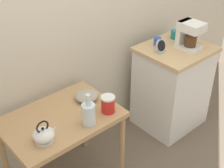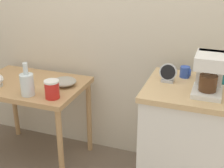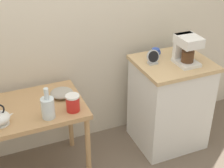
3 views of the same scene
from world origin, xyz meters
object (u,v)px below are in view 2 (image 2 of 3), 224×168
Objects in this scene: glass_carafe_vase at (27,84)px; mug_dark_teal at (223,77)px; bowl_stoneware at (64,82)px; table_clock at (168,74)px; canister_enamel at (52,89)px; coffee_maker at (210,72)px; mug_blue at (185,72)px.

glass_carafe_vase and mug_dark_teal have the same top height.
table_clock reaches higher than bowl_stoneware.
coffee_maker reaches higher than canister_enamel.
table_clock reaches higher than glass_carafe_vase.
bowl_stoneware is 0.95m from mug_blue.
glass_carafe_vase is 1.39m from mug_dark_teal.
mug_dark_teal is at bearing 14.88° from canister_enamel.
bowl_stoneware is at bearing -175.09° from mug_blue.
canister_enamel reaches higher than bowl_stoneware.
table_clock reaches higher than mug_blue.
bowl_stoneware is 1.46× the size of table_clock.
coffee_maker is at bearing -19.34° from table_clock.
bowl_stoneware is 0.75× the size of glass_carafe_vase.
canister_enamel is (0.03, -0.24, 0.04)m from bowl_stoneware.
canister_enamel is 0.84m from table_clock.
mug_blue is (0.93, 0.08, 0.17)m from bowl_stoneware.
canister_enamel is at bearing -166.81° from table_clock.
glass_carafe_vase is (-0.17, -0.25, 0.06)m from bowl_stoneware.
glass_carafe_vase is at bearing -168.46° from table_clock.
canister_enamel is at bearing -175.05° from coffee_maker.
mug_blue is (1.10, 0.33, 0.12)m from glass_carafe_vase.
coffee_maker is at bearing -111.41° from mug_dark_teal.
glass_carafe_vase is at bearing -163.15° from mug_blue.
table_clock is (-0.10, -0.13, 0.02)m from mug_blue.
bowl_stoneware is at bearing 96.34° from canister_enamel.
mug_dark_teal is 0.37m from table_clock.
bowl_stoneware is 0.85m from table_clock.
mug_dark_teal is at bearing 18.61° from table_clock.
table_clock is at bearing -161.39° from mug_dark_teal.
coffee_maker reaches higher than glass_carafe_vase.
coffee_maker is at bearing -52.83° from mug_blue.
mug_blue is 0.60× the size of table_clock.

